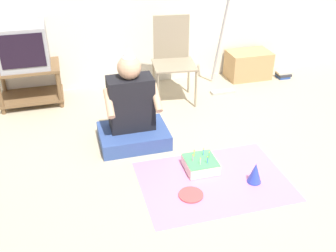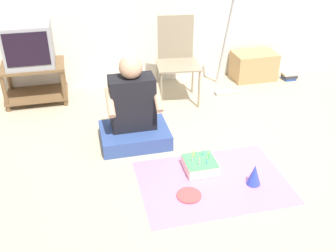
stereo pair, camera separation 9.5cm
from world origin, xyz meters
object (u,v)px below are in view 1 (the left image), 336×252
person_seated (132,114)px  dust_mop (221,64)px  birthday_cake (201,164)px  cardboard_box_stack (248,65)px  book_pile (283,74)px  party_hat_blue (255,173)px  paper_plate (191,195)px  folding_chair (173,54)px  tv (23,46)px

person_seated → dust_mop: bearing=35.1°
birthday_cake → cardboard_box_stack: bearing=54.1°
dust_mop → person_seated: 1.49m
book_pile → party_hat_blue: (-1.32, -1.85, 0.05)m
party_hat_blue → person_seated: bearing=133.1°
birthday_cake → person_seated: bearing=127.5°
paper_plate → person_seated: bearing=106.9°
book_pile → dust_mop: bearing=-172.1°
folding_chair → book_pile: bearing=6.3°
tv → folding_chair: 1.57m
person_seated → party_hat_blue: (0.82, -0.87, -0.20)m
tv → paper_plate: bearing=-59.1°
folding_chair → cardboard_box_stack: folding_chair is taller
book_pile → paper_plate: size_ratio=1.00×
book_pile → folding_chair: bearing=-173.7°
book_pile → paper_plate: book_pile is taller
book_pile → person_seated: size_ratio=0.21×
folding_chair → dust_mop: 0.63m
book_pile → cardboard_box_stack: bearing=162.9°
dust_mop → birthday_cake: size_ratio=4.43×
tv → dust_mop: 2.17m
person_seated → cardboard_box_stack: bearing=33.3°
folding_chair → dust_mop: dust_mop is taller
dust_mop → party_hat_blue: (-0.40, -1.73, -0.23)m
cardboard_box_stack → dust_mop: size_ratio=0.46×
dust_mop → paper_plate: dust_mop is taller
paper_plate → book_pile: bearing=45.2°
party_hat_blue → paper_plate: bearing=-177.3°
dust_mop → party_hat_blue: 1.79m
birthday_cake → folding_chair: bearing=83.4°
cardboard_box_stack → book_pile: (0.44, -0.13, -0.13)m
cardboard_box_stack → party_hat_blue: bearing=-113.9°
birthday_cake → tv: bearing=129.1°
tv → dust_mop: (2.13, -0.24, -0.33)m
tv → book_pile: (3.06, -0.11, -0.61)m
cardboard_box_stack → person_seated: bearing=-146.7°
person_seated → party_hat_blue: 1.21m
tv → cardboard_box_stack: 2.66m
tv → cardboard_box_stack: bearing=0.5°
book_pile → party_hat_blue: bearing=-125.5°
dust_mop → person_seated: size_ratio=1.27×
party_hat_blue → cardboard_box_stack: bearing=66.1°
cardboard_box_stack → book_pile: cardboard_box_stack is taller
folding_chair → person_seated: 1.05m
cardboard_box_stack → tv: bearing=-179.5°
folding_chair → dust_mop: (0.60, 0.04, -0.19)m
dust_mop → paper_plate: 2.01m
person_seated → paper_plate: (0.27, -0.90, -0.28)m
folding_chair → party_hat_blue: (0.20, -1.69, -0.42)m
party_hat_blue → paper_plate: (-0.54, -0.03, -0.08)m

